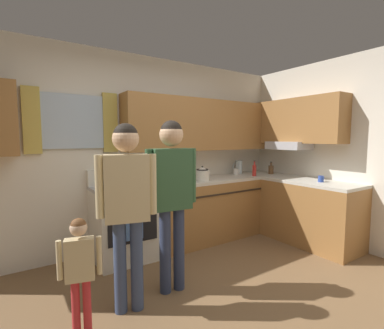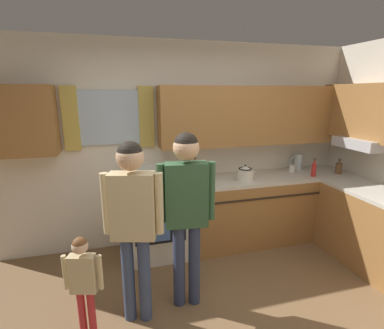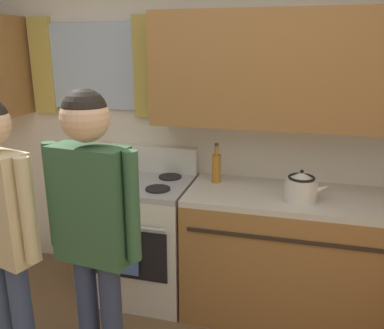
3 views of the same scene
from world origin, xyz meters
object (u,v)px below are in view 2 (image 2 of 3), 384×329
Objects in this scene: stove_oven at (157,218)px; bottle_oil_amber at (195,171)px; bottle_sauce_red at (314,170)px; mug_ceramic_white at (292,168)px; adult_holding_child at (133,213)px; stovetop_kettle at (245,173)px; adult_in_plaid at (186,201)px; water_pitcher at (298,162)px; bottle_squat_brown at (339,168)px; small_child at (83,277)px.

stove_oven is 0.76m from bottle_oil_amber.
mug_ceramic_white is (-0.13, 0.28, -0.05)m from bottle_sauce_red.
bottle_oil_amber is at bearing 53.38° from adult_holding_child.
mug_ceramic_white is 0.85m from stovetop_kettle.
bottle_oil_amber is 1.41m from mug_ceramic_white.
adult_in_plaid is (-0.98, -0.85, 0.05)m from stovetop_kettle.
bottle_oil_amber reaches higher than stove_oven.
stove_oven is 5.00× the size of water_pitcher.
stovetop_kettle is (-1.38, 0.04, 0.02)m from bottle_squat_brown.
adult_in_plaid reaches higher than bottle_oil_amber.
stove_oven is 1.13m from adult_in_plaid.
small_child is (-0.41, -0.12, -0.44)m from adult_holding_child.
stovetop_kettle is 0.17× the size of adult_holding_child.
bottle_sauce_red is 0.31m from mug_ceramic_white.
adult_in_plaid reaches higher than small_child.
adult_in_plaid is at bearing -138.76° from stovetop_kettle.
bottle_sauce_red is 0.96m from stovetop_kettle.
bottle_sauce_red is 2.55m from adult_holding_child.
mug_ceramic_white is at bearing -0.74° from bottle_oil_amber.
adult_holding_child is (-2.42, -1.23, 0.01)m from water_pitcher.
bottle_sauce_red is 0.15× the size of adult_holding_child.
adult_holding_child is at bearing -171.32° from adult_in_plaid.
stove_oven is 2.55m from bottle_squat_brown.
small_child is at bearing -150.70° from stovetop_kettle.
bottle_oil_amber is 1.98m from bottle_squat_brown.
bottle_oil_amber is at bearing 169.12° from bottle_sauce_red.
adult_in_plaid is at bearing -157.81° from bottle_sauce_red.
bottle_oil_amber is at bearing -177.08° from water_pitcher.
adult_holding_child reaches higher than water_pitcher.
small_child is at bearing -154.48° from water_pitcher.
bottle_sauce_red reaches higher than small_child.
water_pitcher is at bearing 139.38° from bottle_squat_brown.
bottle_squat_brown is 0.60m from mug_ceramic_white.
mug_ceramic_white is at bearing 26.60° from adult_holding_child.
stove_oven is 2.00m from mug_ceramic_white.
water_pitcher is 0.24× the size of small_child.
bottle_oil_amber reaches higher than mug_ceramic_white.
bottle_sauce_red is at bearing -65.12° from mug_ceramic_white.
small_child is (-2.81, -0.98, -0.42)m from bottle_sauce_red.
bottle_sauce_red is 1.95× the size of mug_ceramic_white.
adult_holding_child reaches higher than stove_oven.
bottle_oil_amber is 0.17× the size of adult_in_plaid.
bottle_oil_amber is at bearing 172.24° from bottle_squat_brown.
mug_ceramic_white is 0.57× the size of water_pitcher.
mug_ceramic_white is at bearing 30.61° from adult_in_plaid.
small_child is at bearing -164.27° from adult_holding_child.
stove_oven is 2.16m from water_pitcher.
adult_in_plaid reaches higher than bottle_squat_brown.
adult_holding_child reaches higher than small_child.
stove_oven is at bearing 98.15° from adult_in_plaid.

